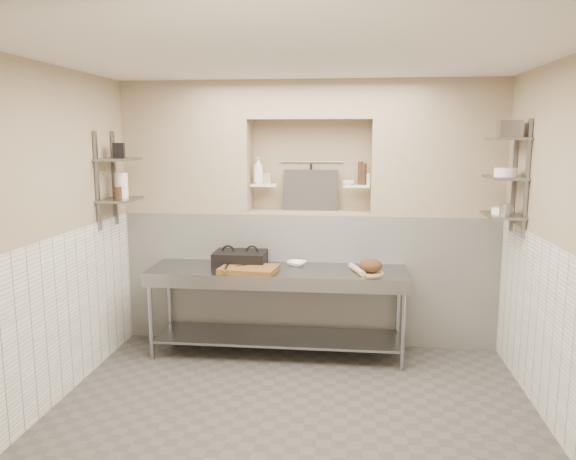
# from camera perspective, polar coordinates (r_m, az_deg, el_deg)

# --- Properties ---
(floor) EXTENTS (4.00, 3.90, 0.10)m
(floor) POSITION_cam_1_polar(r_m,az_deg,el_deg) (4.86, 0.50, -18.34)
(floor) COLOR #4A4642
(floor) RESTS_ON ground
(ceiling) EXTENTS (4.00, 3.90, 0.10)m
(ceiling) POSITION_cam_1_polar(r_m,az_deg,el_deg) (4.35, 0.55, 17.83)
(ceiling) COLOR silver
(ceiling) RESTS_ON ground
(wall_left) EXTENTS (0.10, 3.90, 2.80)m
(wall_left) POSITION_cam_1_polar(r_m,az_deg,el_deg) (5.02, -23.45, -0.70)
(wall_left) COLOR tan
(wall_left) RESTS_ON ground
(wall_right) EXTENTS (0.10, 3.90, 2.80)m
(wall_right) POSITION_cam_1_polar(r_m,az_deg,el_deg) (4.64, 26.58, -1.67)
(wall_right) COLOR tan
(wall_right) RESTS_ON ground
(wall_back) EXTENTS (4.00, 0.10, 2.80)m
(wall_back) POSITION_cam_1_polar(r_m,az_deg,el_deg) (6.35, 2.39, 2.02)
(wall_back) COLOR tan
(wall_back) RESTS_ON ground
(wall_front) EXTENTS (4.00, 0.10, 2.80)m
(wall_front) POSITION_cam_1_polar(r_m,az_deg,el_deg) (2.46, -4.36, -9.85)
(wall_front) COLOR tan
(wall_front) RESTS_ON ground
(backwall_lower) EXTENTS (4.00, 0.40, 1.40)m
(backwall_lower) POSITION_cam_1_polar(r_m,az_deg,el_deg) (6.23, 2.18, -4.67)
(backwall_lower) COLOR white
(backwall_lower) RESTS_ON floor
(alcove_sill) EXTENTS (1.30, 0.40, 0.02)m
(alcove_sill) POSITION_cam_1_polar(r_m,az_deg,el_deg) (6.10, 2.22, 1.82)
(alcove_sill) COLOR tan
(alcove_sill) RESTS_ON backwall_lower
(backwall_pillar_left) EXTENTS (1.35, 0.40, 1.40)m
(backwall_pillar_left) POSITION_cam_1_polar(r_m,az_deg,el_deg) (6.29, -10.00, 8.22)
(backwall_pillar_left) COLOR tan
(backwall_pillar_left) RESTS_ON backwall_lower
(backwall_pillar_right) EXTENTS (1.35, 0.40, 1.40)m
(backwall_pillar_right) POSITION_cam_1_polar(r_m,az_deg,el_deg) (6.10, 14.91, 8.02)
(backwall_pillar_right) COLOR tan
(backwall_pillar_right) RESTS_ON backwall_lower
(backwall_header) EXTENTS (1.30, 0.40, 0.40)m
(backwall_header) POSITION_cam_1_polar(r_m,az_deg,el_deg) (6.06, 2.29, 13.05)
(backwall_header) COLOR tan
(backwall_header) RESTS_ON backwall_lower
(wainscot_left) EXTENTS (0.02, 3.90, 1.40)m
(wainscot_left) POSITION_cam_1_polar(r_m,az_deg,el_deg) (5.15, -22.35, -8.41)
(wainscot_left) COLOR white
(wainscot_left) RESTS_ON floor
(wainscot_right) EXTENTS (0.02, 3.90, 1.40)m
(wainscot_right) POSITION_cam_1_polar(r_m,az_deg,el_deg) (4.80, 25.28, -9.91)
(wainscot_right) COLOR white
(wainscot_right) RESTS_ON floor
(alcove_shelf_left) EXTENTS (0.28, 0.16, 0.02)m
(alcove_shelf_left) POSITION_cam_1_polar(r_m,az_deg,el_deg) (6.13, -2.45, 4.58)
(alcove_shelf_left) COLOR white
(alcove_shelf_left) RESTS_ON backwall_lower
(alcove_shelf_right) EXTENTS (0.28, 0.16, 0.02)m
(alcove_shelf_right) POSITION_cam_1_polar(r_m,az_deg,el_deg) (6.05, 6.98, 4.46)
(alcove_shelf_right) COLOR white
(alcove_shelf_right) RESTS_ON backwall_lower
(utensil_rail) EXTENTS (0.70, 0.02, 0.02)m
(utensil_rail) POSITION_cam_1_polar(r_m,az_deg,el_deg) (6.22, 2.37, 6.96)
(utensil_rail) COLOR gray
(utensil_rail) RESTS_ON wall_back
(hanging_steel) EXTENTS (0.02, 0.02, 0.30)m
(hanging_steel) POSITION_cam_1_polar(r_m,az_deg,el_deg) (6.21, 2.35, 5.39)
(hanging_steel) COLOR black
(hanging_steel) RESTS_ON utensil_rail
(splash_panel) EXTENTS (0.60, 0.08, 0.45)m
(splash_panel) POSITION_cam_1_polar(r_m,az_deg,el_deg) (6.17, 2.30, 4.06)
(splash_panel) COLOR #383330
(splash_panel) RESTS_ON alcove_sill
(shelf_rail_left_a) EXTENTS (0.03, 0.03, 0.95)m
(shelf_rail_left_a) POSITION_cam_1_polar(r_m,az_deg,el_deg) (6.05, -17.20, 5.06)
(shelf_rail_left_a) COLOR slate
(shelf_rail_left_a) RESTS_ON wall_left
(shelf_rail_left_b) EXTENTS (0.03, 0.03, 0.95)m
(shelf_rail_left_b) POSITION_cam_1_polar(r_m,az_deg,el_deg) (5.69, -18.81, 4.73)
(shelf_rail_left_b) COLOR slate
(shelf_rail_left_b) RESTS_ON wall_left
(wall_shelf_left_lower) EXTENTS (0.30, 0.50, 0.02)m
(wall_shelf_left_lower) POSITION_cam_1_polar(r_m,az_deg,el_deg) (5.83, -16.67, 2.97)
(wall_shelf_left_lower) COLOR slate
(wall_shelf_left_lower) RESTS_ON wall_left
(wall_shelf_left_upper) EXTENTS (0.30, 0.50, 0.03)m
(wall_shelf_left_upper) POSITION_cam_1_polar(r_m,az_deg,el_deg) (5.80, -16.86, 6.89)
(wall_shelf_left_upper) COLOR slate
(wall_shelf_left_upper) RESTS_ON wall_left
(shelf_rail_right_a) EXTENTS (0.03, 0.03, 1.05)m
(shelf_rail_right_a) POSITION_cam_1_polar(r_m,az_deg,el_deg) (5.75, 21.97, 5.10)
(shelf_rail_right_a) COLOR slate
(shelf_rail_right_a) RESTS_ON wall_right
(shelf_rail_right_b) EXTENTS (0.03, 0.03, 1.05)m
(shelf_rail_right_b) POSITION_cam_1_polar(r_m,az_deg,el_deg) (5.37, 23.10, 4.78)
(shelf_rail_right_b) COLOR slate
(shelf_rail_right_b) RESTS_ON wall_right
(wall_shelf_right_lower) EXTENTS (0.30, 0.50, 0.02)m
(wall_shelf_right_lower) POSITION_cam_1_polar(r_m,az_deg,el_deg) (5.56, 20.95, 1.40)
(wall_shelf_right_lower) COLOR slate
(wall_shelf_right_lower) RESTS_ON wall_right
(wall_shelf_right_mid) EXTENTS (0.30, 0.50, 0.02)m
(wall_shelf_right_mid) POSITION_cam_1_polar(r_m,az_deg,el_deg) (5.52, 21.16, 5.00)
(wall_shelf_right_mid) COLOR slate
(wall_shelf_right_mid) RESTS_ON wall_right
(wall_shelf_right_upper) EXTENTS (0.30, 0.50, 0.03)m
(wall_shelf_right_upper) POSITION_cam_1_polar(r_m,az_deg,el_deg) (5.51, 21.38, 8.63)
(wall_shelf_right_upper) COLOR slate
(wall_shelf_right_upper) RESTS_ON wall_right
(prep_table) EXTENTS (2.60, 0.70, 0.90)m
(prep_table) POSITION_cam_1_polar(r_m,az_deg,el_deg) (5.73, -1.10, -6.51)
(prep_table) COLOR gray
(prep_table) RESTS_ON floor
(panini_press) EXTENTS (0.54, 0.39, 0.15)m
(panini_press) POSITION_cam_1_polar(r_m,az_deg,el_deg) (5.85, -4.87, -2.89)
(panini_press) COLOR black
(panini_press) RESTS_ON prep_table
(cutting_board) EXTENTS (0.59, 0.44, 0.05)m
(cutting_board) POSITION_cam_1_polar(r_m,az_deg,el_deg) (5.58, -4.01, -3.99)
(cutting_board) COLOR brown
(cutting_board) RESTS_ON prep_table
(knife_blade) EXTENTS (0.24, 0.16, 0.01)m
(knife_blade) POSITION_cam_1_polar(r_m,az_deg,el_deg) (5.65, -4.12, -3.57)
(knife_blade) COLOR gray
(knife_blade) RESTS_ON cutting_board
(tongs) EXTENTS (0.06, 0.29, 0.03)m
(tongs) POSITION_cam_1_polar(r_m,az_deg,el_deg) (5.53, -6.28, -3.77)
(tongs) COLOR gray
(tongs) RESTS_ON cutting_board
(mixing_bowl) EXTENTS (0.24, 0.24, 0.05)m
(mixing_bowl) POSITION_cam_1_polar(r_m,az_deg,el_deg) (5.81, 0.88, -3.42)
(mixing_bowl) COLOR white
(mixing_bowl) RESTS_ON prep_table
(rolling_pin) EXTENTS (0.17, 0.37, 0.06)m
(rolling_pin) POSITION_cam_1_polar(r_m,az_deg,el_deg) (5.58, 6.99, -3.99)
(rolling_pin) COLOR #D6B37F
(rolling_pin) RESTS_ON prep_table
(bread_board) EXTENTS (0.26, 0.26, 0.01)m
(bread_board) POSITION_cam_1_polar(r_m,az_deg,el_deg) (5.54, 8.39, -4.34)
(bread_board) COLOR #D6B37F
(bread_board) RESTS_ON prep_table
(bread_loaf) EXTENTS (0.22, 0.22, 0.13)m
(bread_loaf) POSITION_cam_1_polar(r_m,az_deg,el_deg) (5.52, 8.41, -3.59)
(bread_loaf) COLOR #4C2D19
(bread_loaf) RESTS_ON bread_board
(bottle_soap) EXTENTS (0.14, 0.14, 0.29)m
(bottle_soap) POSITION_cam_1_polar(r_m,az_deg,el_deg) (6.10, -3.03, 6.05)
(bottle_soap) COLOR white
(bottle_soap) RESTS_ON alcove_shelf_left
(jar_alcove) EXTENTS (0.08, 0.08, 0.12)m
(jar_alcove) POSITION_cam_1_polar(r_m,az_deg,el_deg) (6.16, -2.09, 5.28)
(jar_alcove) COLOR tan
(jar_alcove) RESTS_ON alcove_shelf_left
(bowl_alcove) EXTENTS (0.17, 0.17, 0.04)m
(bowl_alcove) POSITION_cam_1_polar(r_m,az_deg,el_deg) (6.04, 6.16, 4.79)
(bowl_alcove) COLOR white
(bowl_alcove) RESTS_ON alcove_shelf_right
(condiment_a) EXTENTS (0.06, 0.06, 0.23)m
(condiment_a) POSITION_cam_1_polar(r_m,az_deg,el_deg) (6.04, 7.70, 5.64)
(condiment_a) COLOR #392315
(condiment_a) RESTS_ON alcove_shelf_right
(condiment_b) EXTENTS (0.06, 0.06, 0.25)m
(condiment_b) POSITION_cam_1_polar(r_m,az_deg,el_deg) (6.05, 7.39, 5.75)
(condiment_b) COLOR #392315
(condiment_b) RESTS_ON alcove_shelf_right
(condiment_c) EXTENTS (0.07, 0.07, 0.12)m
(condiment_c) POSITION_cam_1_polar(r_m,az_deg,el_deg) (6.07, 8.08, 5.15)
(condiment_c) COLOR white
(condiment_c) RESTS_ON alcove_shelf_right
(jug_left) EXTENTS (0.13, 0.13, 0.25)m
(jug_left) POSITION_cam_1_polar(r_m,az_deg,el_deg) (5.86, -16.56, 4.37)
(jug_left) COLOR white
(jug_left) RESTS_ON wall_shelf_left_lower
(jar_left) EXTENTS (0.08, 0.08, 0.12)m
(jar_left) POSITION_cam_1_polar(r_m,az_deg,el_deg) (5.78, -16.91, 3.63)
(jar_left) COLOR #392315
(jar_left) RESTS_ON wall_shelf_left_lower
(box_left_upper) EXTENTS (0.13, 0.13, 0.15)m
(box_left_upper) POSITION_cam_1_polar(r_m,az_deg,el_deg) (5.82, -16.80, 7.75)
(box_left_upper) COLOR black
(box_left_upper) RESTS_ON wall_shelf_left_upper
(bowl_right) EXTENTS (0.19, 0.19, 0.06)m
(bowl_right) POSITION_cam_1_polar(r_m,az_deg,el_deg) (5.56, 20.95, 1.84)
(bowl_right) COLOR white
(bowl_right) RESTS_ON wall_shelf_right_lower
(canister_right) EXTENTS (0.11, 0.11, 0.11)m
(canister_right) POSITION_cam_1_polar(r_m,az_deg,el_deg) (5.45, 21.25, 1.96)
(canister_right) COLOR gray
(canister_right) RESTS_ON wall_shelf_right_lower
(bowl_right_mid) EXTENTS (0.21, 0.21, 0.08)m
(bowl_right_mid) POSITION_cam_1_polar(r_m,az_deg,el_deg) (5.50, 21.25, 5.51)
(bowl_right_mid) COLOR white
(bowl_right_mid) RESTS_ON wall_shelf_right_mid
(basket_right) EXTENTS (0.21, 0.25, 0.15)m
(basket_right) POSITION_cam_1_polar(r_m,az_deg,el_deg) (5.46, 21.58, 9.53)
(basket_right) COLOR gray
(basket_right) RESTS_ON wall_shelf_right_upper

